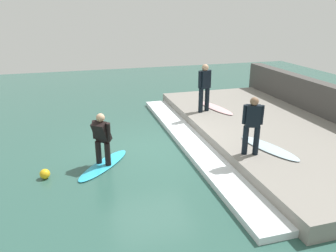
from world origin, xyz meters
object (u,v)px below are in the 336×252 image
Objects in this scene: surfer_riding at (102,137)px; surfer_waiting_near at (204,85)px; surfer_waiting_far at (252,123)px; surfboard_waiting_near at (215,108)px; surfboard_riding at (104,165)px; marker_buoy at (45,174)px; surfboard_waiting_far at (269,148)px.

surfer_riding is 0.82× the size of surfer_waiting_near.
surfer_waiting_near is at bearing 86.31° from surfer_waiting_far.
surfboard_waiting_near is 1.37× the size of surfer_waiting_far.
surfboard_riding is 7.65× the size of marker_buoy.
surfer_riding reaches higher than surfboard_riding.
surfer_riding is 0.68× the size of surfboard_waiting_near.
surfer_waiting_far is 5.33m from marker_buoy.
surfer_waiting_far reaches higher than surfboard_riding.
surfboard_waiting_far reaches higher than marker_buoy.
marker_buoy is at bearing -168.37° from surfboard_riding.
surfboard_riding is at bearing -147.75° from surfboard_waiting_near.
surfer_waiting_near is (3.90, 2.60, 0.54)m from surfer_riding.
surfer_riding is at bearing -146.35° from surfer_waiting_near.
surfboard_waiting_near is (4.48, 2.82, 0.41)m from surfboard_riding.
surfer_riding is 0.69× the size of surfboard_waiting_far.
surfboard_riding is at bearing -146.35° from surfer_waiting_near.
surfer_waiting_near is 1.13× the size of surfer_waiting_far.
surfboard_riding is 1.51m from marker_buoy.
surfboard_waiting_near reaches higher than surfboard_riding.
marker_buoy is at bearing -168.37° from surfer_riding.
surfer_waiting_far is at bearing -93.69° from surfer_waiting_near.
marker_buoy is at bearing -152.26° from surfboard_waiting_near.
surfboard_waiting_near is 4.20m from surfer_waiting_far.
surfer_waiting_far is at bearing -18.35° from surfer_riding.
surfer_waiting_far is 1.08m from surfboard_waiting_far.
marker_buoy is (-5.37, -2.90, -1.26)m from surfer_waiting_near.
marker_buoy is (-1.47, -0.30, 0.09)m from surfboard_riding.
surfer_waiting_far reaches higher than surfboard_waiting_near.
surfer_waiting_near is 3.79m from surfboard_waiting_far.
surfer_riding is 4.47m from surfboard_waiting_far.
surfboard_riding is 0.81m from surfer_riding.
surfer_waiting_far is (-0.82, -4.04, 0.83)m from surfboard_waiting_near.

